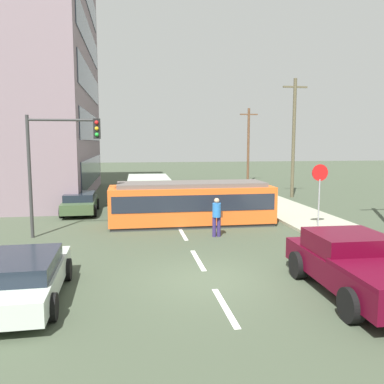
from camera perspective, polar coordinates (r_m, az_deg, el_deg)
ground_plane at (r=21.70m, az=-2.69°, el=-3.60°), size 120.00×120.00×0.00m
sidewalk_curb_right at (r=19.84m, az=18.62°, el=-4.79°), size 3.20×36.00×0.14m
lane_stripe_0 at (r=10.29m, az=4.69°, el=-15.91°), size 0.16×2.40×0.01m
lane_stripe_1 at (r=13.99m, az=0.83°, el=-9.61°), size 0.16×2.40×0.01m
lane_stripe_2 at (r=17.81m, az=-1.32°, el=-5.95°), size 0.16×2.40×0.01m
lane_stripe_3 at (r=25.69m, az=-3.66°, el=-1.93°), size 0.16×2.40×0.01m
lane_stripe_4 at (r=31.62m, az=-4.63°, el=-0.24°), size 0.16×2.40×0.01m
streetcar_tram at (r=19.72m, az=-0.12°, el=-1.50°), size 7.94×2.59×2.08m
city_bus at (r=24.91m, az=-6.15°, el=0.25°), size 2.62×5.75×1.87m
pedestrian_crossing at (r=17.19m, az=3.53°, el=-3.25°), size 0.46×0.36×1.67m
pickup_truck_parked at (r=11.61m, az=22.27°, el=-9.59°), size 2.34×5.03×1.55m
parked_sedan_near at (r=11.27m, az=-22.87°, el=-11.03°), size 2.12×4.63×1.19m
parked_sedan_mid at (r=23.66m, az=-15.55°, el=-1.44°), size 2.01×4.37×1.19m
stop_sign at (r=19.27m, az=17.63°, el=1.31°), size 0.76×0.07×2.88m
traffic_light_mast at (r=17.77m, az=-18.46°, el=5.37°), size 3.00×0.33×5.13m
utility_pole_mid at (r=30.16m, az=14.20°, el=7.66°), size 1.80×0.24×8.51m
utility_pole_far at (r=40.75m, az=7.98°, el=6.77°), size 1.80×0.24×7.34m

